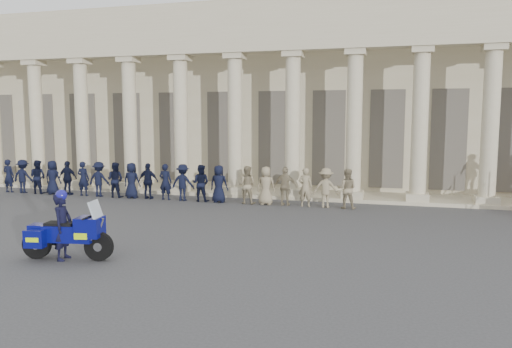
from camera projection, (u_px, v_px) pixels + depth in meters
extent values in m
plane|color=#3A3A3C|center=(193.00, 240.00, 14.46)|extent=(90.00, 90.00, 0.00)
cube|color=#B9AC8A|center=(295.00, 100.00, 28.29)|extent=(40.00, 10.00, 9.00)
cube|color=#B9AC8A|center=(268.00, 193.00, 22.87)|extent=(40.00, 2.60, 0.15)
cube|color=#B9AC8A|center=(263.00, 41.00, 21.33)|extent=(35.80, 1.00, 1.00)
cube|color=#B9AC8A|center=(264.00, 14.00, 21.20)|extent=(35.80, 1.00, 1.20)
cube|color=#B9AC8A|center=(40.00, 181.00, 25.20)|extent=(0.90, 0.90, 0.30)
cylinder|color=#B9AC8A|center=(37.00, 123.00, 24.86)|extent=(0.64, 0.64, 5.60)
cube|color=#B9AC8A|center=(34.00, 63.00, 24.52)|extent=(0.85, 0.85, 0.24)
cube|color=#B9AC8A|center=(84.00, 183.00, 24.50)|extent=(0.90, 0.90, 0.30)
cylinder|color=#B9AC8A|center=(82.00, 123.00, 24.16)|extent=(0.64, 0.64, 5.60)
cube|color=#B9AC8A|center=(80.00, 62.00, 23.83)|extent=(0.85, 0.85, 0.24)
cube|color=#B9AC8A|center=(132.00, 185.00, 23.81)|extent=(0.90, 0.90, 0.30)
cylinder|color=#B9AC8A|center=(130.00, 123.00, 23.47)|extent=(0.64, 0.64, 5.60)
cube|color=#B9AC8A|center=(128.00, 60.00, 23.13)|extent=(0.85, 0.85, 0.24)
cube|color=#B9AC8A|center=(182.00, 187.00, 23.12)|extent=(0.90, 0.90, 0.30)
cylinder|color=#B9AC8A|center=(181.00, 123.00, 22.78)|extent=(0.64, 0.64, 5.60)
cube|color=#B9AC8A|center=(180.00, 58.00, 22.44)|extent=(0.85, 0.85, 0.24)
cube|color=#B9AC8A|center=(235.00, 189.00, 22.42)|extent=(0.90, 0.90, 0.30)
cylinder|color=#B9AC8A|center=(235.00, 123.00, 22.08)|extent=(0.64, 0.64, 5.60)
cube|color=#B9AC8A|center=(235.00, 56.00, 21.75)|extent=(0.85, 0.85, 0.24)
cube|color=#B9AC8A|center=(292.00, 192.00, 21.73)|extent=(0.90, 0.90, 0.30)
cylinder|color=#B9AC8A|center=(293.00, 124.00, 21.39)|extent=(0.64, 0.64, 5.60)
cube|color=#B9AC8A|center=(293.00, 54.00, 21.05)|extent=(0.85, 0.85, 0.24)
cube|color=#B9AC8A|center=(352.00, 194.00, 21.04)|extent=(0.90, 0.90, 0.30)
cylinder|color=#B9AC8A|center=(354.00, 124.00, 20.70)|extent=(0.64, 0.64, 5.60)
cube|color=#B9AC8A|center=(356.00, 52.00, 20.36)|extent=(0.85, 0.85, 0.24)
cube|color=#B9AC8A|center=(417.00, 197.00, 20.34)|extent=(0.90, 0.90, 0.30)
cylinder|color=#B9AC8A|center=(420.00, 124.00, 20.00)|extent=(0.64, 0.64, 5.60)
cube|color=#B9AC8A|center=(423.00, 50.00, 19.67)|extent=(0.85, 0.85, 0.24)
cube|color=#B9AC8A|center=(486.00, 200.00, 19.65)|extent=(0.90, 0.90, 0.30)
cylinder|color=#B9AC8A|center=(490.00, 125.00, 19.31)|extent=(0.64, 0.64, 5.60)
cube|color=#B9AC8A|center=(494.00, 48.00, 18.97)|extent=(0.85, 0.85, 0.24)
cube|color=black|center=(3.00, 135.00, 27.91)|extent=(1.30, 0.12, 4.20)
cube|color=black|center=(43.00, 135.00, 27.22)|extent=(1.30, 0.12, 4.20)
cube|color=black|center=(84.00, 135.00, 26.52)|extent=(1.30, 0.12, 4.20)
cube|color=black|center=(128.00, 136.00, 25.83)|extent=(1.30, 0.12, 4.20)
cube|color=black|center=(174.00, 137.00, 25.14)|extent=(1.30, 0.12, 4.20)
cube|color=black|center=(223.00, 137.00, 24.44)|extent=(1.30, 0.12, 4.20)
cube|color=black|center=(274.00, 138.00, 23.75)|extent=(1.30, 0.12, 4.20)
cube|color=black|center=(329.00, 138.00, 23.06)|extent=(1.30, 0.12, 4.20)
cube|color=black|center=(387.00, 139.00, 22.36)|extent=(1.30, 0.12, 4.20)
cube|color=black|center=(448.00, 140.00, 21.67)|extent=(1.30, 0.12, 4.20)
imported|color=black|center=(9.00, 176.00, 23.50)|extent=(0.57, 0.37, 1.56)
imported|color=black|center=(23.00, 176.00, 23.28)|extent=(1.01, 0.58, 1.56)
imported|color=black|center=(38.00, 177.00, 23.07)|extent=(0.76, 0.59, 1.56)
imported|color=black|center=(53.00, 177.00, 22.85)|extent=(0.76, 0.50, 1.56)
imported|color=black|center=(68.00, 178.00, 22.64)|extent=(0.91, 0.38, 1.56)
imported|color=black|center=(83.00, 179.00, 22.42)|extent=(0.57, 0.37, 1.56)
imported|color=black|center=(99.00, 179.00, 22.20)|extent=(1.01, 0.58, 1.56)
imported|color=black|center=(115.00, 180.00, 21.99)|extent=(0.76, 0.59, 1.56)
imported|color=black|center=(132.00, 180.00, 21.77)|extent=(0.76, 0.50, 1.56)
imported|color=black|center=(148.00, 181.00, 21.56)|extent=(0.91, 0.38, 1.56)
imported|color=black|center=(165.00, 182.00, 21.34)|extent=(0.57, 0.37, 1.56)
imported|color=black|center=(183.00, 182.00, 21.12)|extent=(1.01, 0.58, 1.56)
imported|color=black|center=(201.00, 183.00, 20.91)|extent=(0.76, 0.59, 1.56)
imported|color=black|center=(219.00, 184.00, 20.69)|extent=(0.76, 0.50, 1.56)
imported|color=gray|center=(247.00, 185.00, 20.37)|extent=(0.76, 0.59, 1.56)
imported|color=gray|center=(266.00, 186.00, 20.15)|extent=(0.76, 0.50, 1.56)
imported|color=gray|center=(285.00, 186.00, 19.94)|extent=(0.91, 0.38, 1.56)
imported|color=gray|center=(305.00, 187.00, 19.72)|extent=(0.57, 0.37, 1.56)
imported|color=gray|center=(326.00, 188.00, 19.51)|extent=(1.01, 0.58, 1.56)
imported|color=gray|center=(347.00, 189.00, 19.29)|extent=(0.76, 0.59, 1.56)
cylinder|color=black|center=(99.00, 246.00, 12.35)|extent=(0.73, 0.26, 0.72)
cylinder|color=black|center=(37.00, 245.00, 12.54)|extent=(0.73, 0.26, 0.72)
cube|color=#090D69|center=(69.00, 233.00, 12.40)|extent=(1.31, 0.65, 0.41)
cube|color=#090D69|center=(90.00, 227.00, 12.32)|extent=(0.68, 0.65, 0.49)
cube|color=silver|center=(90.00, 237.00, 12.35)|extent=(0.29, 0.36, 0.13)
cube|color=#B2BFCC|center=(96.00, 212.00, 12.25)|extent=(0.30, 0.53, 0.58)
cube|color=black|center=(60.00, 224.00, 12.40)|extent=(0.76, 0.48, 0.11)
cube|color=#090D69|center=(38.00, 229.00, 12.48)|extent=(0.43, 0.43, 0.24)
cube|color=#090D69|center=(35.00, 239.00, 12.15)|extent=(0.52, 0.31, 0.44)
cube|color=#C2F50C|center=(35.00, 239.00, 12.15)|extent=(0.36, 0.31, 0.11)
cube|color=#090D69|center=(50.00, 232.00, 12.83)|extent=(0.52, 0.31, 0.44)
cube|color=#C2F50C|center=(50.00, 232.00, 12.83)|extent=(0.36, 0.31, 0.11)
cylinder|color=silver|center=(55.00, 244.00, 12.76)|extent=(0.66, 0.21, 0.11)
cylinder|color=black|center=(89.00, 216.00, 12.29)|extent=(0.16, 0.76, 0.04)
imported|color=black|center=(63.00, 226.00, 12.40)|extent=(0.49, 0.67, 1.68)
sphere|color=navy|center=(61.00, 195.00, 12.31)|extent=(0.28, 0.28, 0.28)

